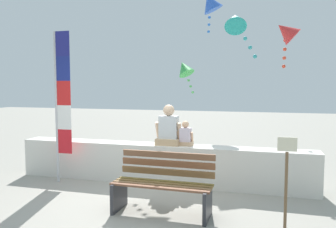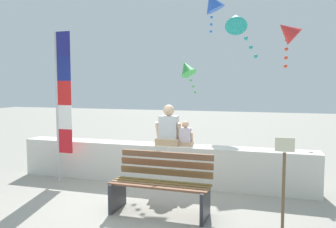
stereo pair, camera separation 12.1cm
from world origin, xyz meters
The scene contains 11 objects.
ground_plane centered at (0.00, 0.00, 0.00)m, with size 40.00×40.00×0.00m, color gray.
seawall_ledge centered at (0.00, 1.11, 0.38)m, with size 5.87×0.46×0.76m, color silver.
park_bench centered at (0.52, -0.37, 0.41)m, with size 1.50×0.63×0.88m.
person_adult centered at (0.18, 1.13, 1.07)m, with size 0.51×0.37×0.78m.
person_child centered at (0.51, 1.13, 0.95)m, with size 0.31×0.23×0.47m.
flag_banner centered at (-1.86, 0.63, 1.65)m, with size 0.34×0.05×2.94m.
kite_red centered at (2.36, 2.58, 3.05)m, with size 0.59×0.65×1.06m.
kite_blue centered at (0.47, 4.32, 4.17)m, with size 0.80×0.78×1.08m.
kite_teal centered at (1.36, 1.92, 3.20)m, with size 0.69×0.63×1.05m.
kite_green centered at (-0.32, 4.61, 2.42)m, with size 0.76×0.75×1.05m.
sign_post centered at (2.24, -0.60, 0.74)m, with size 0.24×0.04×1.25m.
Camera 2 is at (2.05, -5.07, 1.90)m, focal length 36.04 mm.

